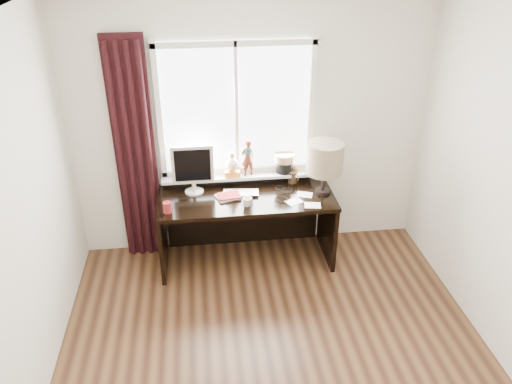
{
  "coord_description": "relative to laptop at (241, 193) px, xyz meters",
  "views": [
    {
      "loc": [
        -0.52,
        -2.54,
        3.09
      ],
      "look_at": [
        -0.05,
        1.25,
        1.0
      ],
      "focal_mm": 35.0,
      "sensor_mm": 36.0,
      "label": 1
    }
  ],
  "objects": [
    {
      "name": "curtain",
      "position": [
        -0.99,
        0.23,
        0.35
      ],
      "size": [
        0.38,
        0.09,
        2.25
      ],
      "color": "black",
      "rests_on": "floor"
    },
    {
      "name": "monitor",
      "position": [
        -0.45,
        0.1,
        0.26
      ],
      "size": [
        0.4,
        0.18,
        0.49
      ],
      "color": "beige",
      "rests_on": "desk"
    },
    {
      "name": "brush_holder",
      "position": [
        0.54,
        0.19,
        0.05
      ],
      "size": [
        0.09,
        0.09,
        0.25
      ],
      "color": "black",
      "rests_on": "desk"
    },
    {
      "name": "icon_frame",
      "position": [
        0.56,
        0.23,
        0.05
      ],
      "size": [
        0.1,
        0.04,
        0.13
      ],
      "color": "gold",
      "rests_on": "desk"
    },
    {
      "name": "wall_back",
      "position": [
        0.14,
        0.32,
        0.54
      ],
      "size": [
        3.5,
        0.0,
        2.6
      ],
      "primitive_type": "cube",
      "rotation": [
        1.57,
        0.0,
        0.0
      ],
      "color": "beige",
      "rests_on": "ground"
    },
    {
      "name": "loose_papers",
      "position": [
        0.58,
        -0.19,
        -0.01
      ],
      "size": [
        0.33,
        0.35,
        0.0
      ],
      "color": "white",
      "rests_on": "desk"
    },
    {
      "name": "table_lamp",
      "position": [
        0.79,
        -0.06,
        0.35
      ],
      "size": [
        0.35,
        0.35,
        0.52
      ],
      "color": "black",
      "rests_on": "desk"
    },
    {
      "name": "desk",
      "position": [
        0.04,
        0.05,
        -0.26
      ],
      "size": [
        1.7,
        0.7,
        0.75
      ],
      "color": "black",
      "rests_on": "floor"
    },
    {
      "name": "ceiling",
      "position": [
        0.14,
        -1.68,
        1.84
      ],
      "size": [
        3.5,
        4.0,
        0.0
      ],
      "primitive_type": "cube",
      "color": "white",
      "rests_on": "wall_back"
    },
    {
      "name": "laptop",
      "position": [
        0.0,
        0.0,
        0.0
      ],
      "size": [
        0.37,
        0.26,
        0.03
      ],
      "primitive_type": "imported",
      "rotation": [
        0.0,
        0.0,
        -0.11
      ],
      "color": "silver",
      "rests_on": "desk"
    },
    {
      "name": "desk_cables",
      "position": [
        0.4,
        -0.04,
        -0.01
      ],
      "size": [
        0.21,
        0.35,
        0.01
      ],
      "color": "black",
      "rests_on": "desk"
    },
    {
      "name": "mug",
      "position": [
        0.04,
        -0.23,
        0.03
      ],
      "size": [
        0.11,
        0.11,
        0.09
      ],
      "primitive_type": "imported",
      "rotation": [
        0.0,
        0.0,
        0.32
      ],
      "color": "white",
      "rests_on": "desk"
    },
    {
      "name": "window",
      "position": [
        -0.0,
        0.27,
        0.54
      ],
      "size": [
        1.52,
        0.2,
        1.4
      ],
      "color": "white",
      "rests_on": "ground"
    },
    {
      "name": "red_cup",
      "position": [
        -0.7,
        -0.25,
        0.04
      ],
      "size": [
        0.08,
        0.08,
        0.1
      ],
      "primitive_type": "cylinder",
      "color": "maroon",
      "rests_on": "desk"
    },
    {
      "name": "notebook_stack",
      "position": [
        -0.13,
        -0.05,
        0.0
      ],
      "size": [
        0.26,
        0.22,
        0.03
      ],
      "color": "beige",
      "rests_on": "desk"
    }
  ]
}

